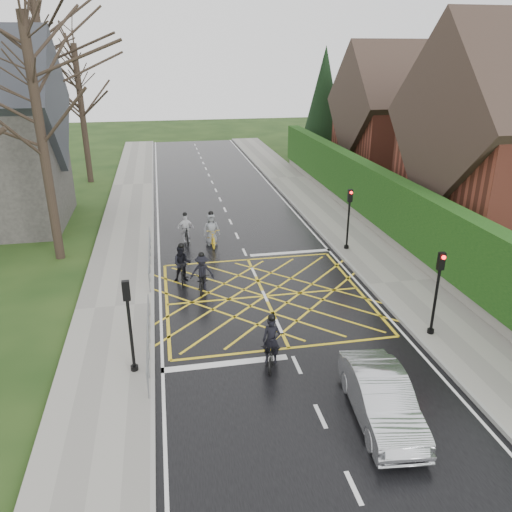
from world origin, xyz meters
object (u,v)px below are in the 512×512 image
object	(u,v)px
cyclist_mid	(202,276)
cyclist_lead	(212,233)
cyclist_rear	(272,348)
car	(381,398)
cyclist_front	(186,231)
cyclist_back	(182,267)

from	to	relation	value
cyclist_mid	cyclist_lead	world-z (taller)	cyclist_lead
cyclist_rear	cyclist_mid	xyz separation A→B (m)	(-1.69, 5.85, 0.05)
cyclist_rear	cyclist_mid	distance (m)	6.09
cyclist_lead	car	distance (m)	14.56
cyclist_mid	cyclist_lead	xyz separation A→B (m)	(0.96, 5.25, 0.02)
cyclist_rear	cyclist_front	size ratio (longest dim) A/B	1.15
cyclist_mid	cyclist_rear	bearing A→B (deg)	-63.93
cyclist_mid	cyclist_back	bearing A→B (deg)	138.06
cyclist_rear	cyclist_front	xyz separation A→B (m)	(-2.03, 11.83, 0.03)
cyclist_back	cyclist_mid	distance (m)	1.26
cyclist_mid	cyclist_front	size ratio (longest dim) A/B	1.10
cyclist_front	car	size ratio (longest dim) A/B	0.41
cyclist_rear	cyclist_mid	bearing A→B (deg)	123.46
cyclist_rear	cyclist_front	distance (m)	12.01
car	cyclist_front	bearing A→B (deg)	111.71
cyclist_mid	cyclist_lead	size ratio (longest dim) A/B	0.95
cyclist_back	cyclist_lead	world-z (taller)	cyclist_lead
cyclist_front	car	xyz separation A→B (m)	(4.36, -14.97, 0.06)
cyclist_rear	car	bearing A→B (deg)	-36.04
cyclist_mid	cyclist_front	distance (m)	5.99
cyclist_back	cyclist_mid	world-z (taller)	cyclist_back
cyclist_front	cyclist_lead	distance (m)	1.49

